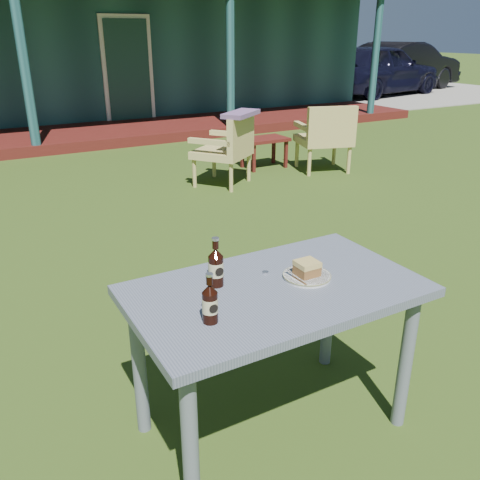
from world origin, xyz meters
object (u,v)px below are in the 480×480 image
car_far (403,66)px  side_table (264,142)px  car_near (379,69)px  cafe_table (275,308)px  cola_bottle_far (210,303)px  armchair_right (326,135)px  armchair_left (228,146)px  cola_bottle_near (216,267)px  plate (307,276)px  cake_slice (307,268)px

car_far → side_table: 11.09m
car_near → cafe_table: (-9.88, -9.78, -0.10)m
cafe_table → side_table: (2.54, 4.15, -0.28)m
car_near → cola_bottle_far: bearing=123.8°
car_near → armchair_right: car_near is taller
armchair_left → side_table: armchair_left is taller
cafe_table → side_table: bearing=58.5°
cola_bottle_near → armchair_left: (1.93, 3.52, -0.34)m
cafe_table → cola_bottle_far: (-0.35, -0.11, 0.18)m
car_near → cola_bottle_near: bearing=123.5°
plate → cola_bottle_far: 0.53m
cafe_table → side_table: size_ratio=2.00×
armchair_right → armchair_left: bearing=177.2°
armchair_left → armchair_right: armchair_right is taller
cafe_table → plate: plate is taller
armchair_left → car_near: bearing=36.9°
cafe_table → cake_slice: 0.22m
plate → cake_slice: cake_slice is taller
cafe_table → armchair_left: (1.73, 3.65, -0.16)m
car_near → side_table: (-7.34, -5.62, -0.38)m
side_table → cake_slice: bearing=-119.9°
armchair_right → cola_bottle_near: bearing=-133.9°
side_table → car_far: bearing=35.2°
cola_bottle_far → armchair_left: bearing=61.0°
cola_bottle_far → side_table: size_ratio=0.32×
car_near → cola_bottle_far: size_ratio=21.90×
armchair_right → cake_slice: bearing=-129.5°
car_near → cola_bottle_far: 14.24m
cola_bottle_near → side_table: (2.75, 4.02, -0.46)m
plate → side_table: 4.80m
cafe_table → side_table: 4.88m
armchair_left → armchair_right: (1.38, -0.07, 0.02)m
armchair_right → side_table: (-0.57, 0.57, -0.14)m
cola_bottle_near → armchair_right: bearing=46.1°
car_far → armchair_left: bearing=115.3°
side_table → cola_bottle_near: bearing=-124.3°
cafe_table → cola_bottle_near: 0.31m
car_far → armchair_right: size_ratio=5.12×
car_far → plate: (-11.44, -10.53, 0.01)m
cake_slice → cafe_table: bearing=-177.9°
armchair_left → side_table: bearing=31.8°
car_far → cafe_table: 15.67m
armchair_right → cola_bottle_far: bearing=-133.2°
cola_bottle_far → plate: bearing=12.9°
car_far → armchair_right: 10.98m
cake_slice → armchair_right: armchair_right is taller
car_far → plate: bearing=123.1°
plate → armchair_right: (2.95, 3.58, -0.25)m
cola_bottle_near → cafe_table: bearing=-32.4°
side_table → armchair_left: bearing=-148.2°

